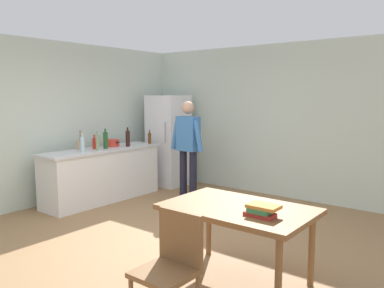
{
  "coord_description": "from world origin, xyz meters",
  "views": [
    {
      "loc": [
        3.31,
        -3.43,
        1.81
      ],
      "look_at": [
        -0.36,
        1.21,
        1.07
      ],
      "focal_mm": 36.66,
      "sensor_mm": 36.0,
      "label": 1
    }
  ],
  "objects_px": {
    "refrigerator": "(168,140)",
    "dining_table": "(238,214)",
    "book_stack": "(262,210)",
    "bottle_sauce_red": "(94,143)",
    "person": "(188,143)",
    "bottle_beer_brown": "(150,138)",
    "bottle_wine_green": "(106,140)",
    "utensil_jar": "(80,145)",
    "cooking_pot": "(111,143)",
    "bottle_vinegar_tall": "(97,142)",
    "chair": "(172,262)",
    "bottle_wine_dark": "(128,138)",
    "bottle_water_clear": "(83,144)"
  },
  "relations": [
    {
      "from": "utensil_jar",
      "to": "bottle_sauce_red",
      "type": "xyz_separation_m",
      "value": [
        0.14,
        0.19,
        0.02
      ]
    },
    {
      "from": "bottle_sauce_red",
      "to": "bottle_beer_brown",
      "type": "xyz_separation_m",
      "value": [
        0.24,
        1.09,
        0.01
      ]
    },
    {
      "from": "bottle_wine_green",
      "to": "bottle_water_clear",
      "type": "distance_m",
      "value": 0.47
    },
    {
      "from": "person",
      "to": "cooking_pot",
      "type": "distance_m",
      "value": 1.38
    },
    {
      "from": "chair",
      "to": "bottle_vinegar_tall",
      "type": "xyz_separation_m",
      "value": [
        -3.26,
        1.87,
        0.5
      ]
    },
    {
      "from": "bottle_wine_dark",
      "to": "bottle_wine_green",
      "type": "relative_size",
      "value": 1.0
    },
    {
      "from": "cooking_pot",
      "to": "utensil_jar",
      "type": "distance_m",
      "value": 0.6
    },
    {
      "from": "utensil_jar",
      "to": "cooking_pot",
      "type": "bearing_deg",
      "value": 80.98
    },
    {
      "from": "utensil_jar",
      "to": "book_stack",
      "type": "xyz_separation_m",
      "value": [
        3.93,
        -0.96,
        -0.17
      ]
    },
    {
      "from": "book_stack",
      "to": "utensil_jar",
      "type": "bearing_deg",
      "value": 166.35
    },
    {
      "from": "chair",
      "to": "bottle_wine_dark",
      "type": "distance_m",
      "value": 4.16
    },
    {
      "from": "dining_table",
      "to": "utensil_jar",
      "type": "bearing_deg",
      "value": 167.2
    },
    {
      "from": "refrigerator",
      "to": "dining_table",
      "type": "xyz_separation_m",
      "value": [
        3.3,
        -2.7,
        -0.23
      ]
    },
    {
      "from": "person",
      "to": "bottle_wine_dark",
      "type": "distance_m",
      "value": 1.08
    },
    {
      "from": "dining_table",
      "to": "cooking_pot",
      "type": "xyz_separation_m",
      "value": [
        -3.52,
        1.42,
        0.29
      ]
    },
    {
      "from": "cooking_pot",
      "to": "bottle_wine_dark",
      "type": "bearing_deg",
      "value": 31.45
    },
    {
      "from": "book_stack",
      "to": "bottle_vinegar_tall",
      "type": "bearing_deg",
      "value": 163.81
    },
    {
      "from": "person",
      "to": "bottle_beer_brown",
      "type": "xyz_separation_m",
      "value": [
        -0.88,
        -0.05,
        0.03
      ]
    },
    {
      "from": "bottle_sauce_red",
      "to": "dining_table",
      "type": "bearing_deg",
      "value": -16.15
    },
    {
      "from": "book_stack",
      "to": "cooking_pot",
      "type": "bearing_deg",
      "value": 158.02
    },
    {
      "from": "bottle_wine_green",
      "to": "book_stack",
      "type": "bearing_deg",
      "value": -19.25
    },
    {
      "from": "book_stack",
      "to": "chair",
      "type": "bearing_deg",
      "value": -111.1
    },
    {
      "from": "dining_table",
      "to": "bottle_wine_dark",
      "type": "height_order",
      "value": "bottle_wine_dark"
    },
    {
      "from": "refrigerator",
      "to": "bottle_sauce_red",
      "type": "bearing_deg",
      "value": -95.86
    },
    {
      "from": "bottle_beer_brown",
      "to": "book_stack",
      "type": "distance_m",
      "value": 4.2
    },
    {
      "from": "bottle_wine_dark",
      "to": "bottle_water_clear",
      "type": "xyz_separation_m",
      "value": [
        -0.09,
        -0.9,
        -0.02
      ]
    },
    {
      "from": "bottle_sauce_red",
      "to": "book_stack",
      "type": "relative_size",
      "value": 0.83
    },
    {
      "from": "bottle_wine_dark",
      "to": "bottle_vinegar_tall",
      "type": "height_order",
      "value": "bottle_wine_dark"
    },
    {
      "from": "bottle_sauce_red",
      "to": "bottle_wine_green",
      "type": "xyz_separation_m",
      "value": [
        0.13,
        0.14,
        0.05
      ]
    },
    {
      "from": "bottle_sauce_red",
      "to": "bottle_wine_green",
      "type": "height_order",
      "value": "bottle_wine_green"
    },
    {
      "from": "bottle_vinegar_tall",
      "to": "person",
      "type": "bearing_deg",
      "value": 53.88
    },
    {
      "from": "person",
      "to": "bottle_wine_dark",
      "type": "height_order",
      "value": "person"
    },
    {
      "from": "chair",
      "to": "person",
      "type": "bearing_deg",
      "value": 132.16
    },
    {
      "from": "bottle_wine_green",
      "to": "dining_table",
      "type": "bearing_deg",
      "value": -18.91
    },
    {
      "from": "refrigerator",
      "to": "cooking_pot",
      "type": "relative_size",
      "value": 4.5
    },
    {
      "from": "bottle_sauce_red",
      "to": "bottle_vinegar_tall",
      "type": "relative_size",
      "value": 0.75
    },
    {
      "from": "cooking_pot",
      "to": "chair",
      "type": "bearing_deg",
      "value": -34.12
    },
    {
      "from": "bottle_beer_brown",
      "to": "book_stack",
      "type": "height_order",
      "value": "bottle_beer_brown"
    },
    {
      "from": "person",
      "to": "bottle_vinegar_tall",
      "type": "bearing_deg",
      "value": -126.12
    },
    {
      "from": "bottle_vinegar_tall",
      "to": "bottle_sauce_red",
      "type": "bearing_deg",
      "value": 154.95
    },
    {
      "from": "cooking_pot",
      "to": "book_stack",
      "type": "relative_size",
      "value": 1.38
    },
    {
      "from": "book_stack",
      "to": "bottle_sauce_red",
      "type": "bearing_deg",
      "value": 163.27
    },
    {
      "from": "chair",
      "to": "utensil_jar",
      "type": "xyz_separation_m",
      "value": [
        -3.61,
        1.79,
        0.44
      ]
    },
    {
      "from": "bottle_wine_green",
      "to": "book_stack",
      "type": "xyz_separation_m",
      "value": [
        3.67,
        -1.28,
        -0.24
      ]
    },
    {
      "from": "bottle_sauce_red",
      "to": "bottle_beer_brown",
      "type": "height_order",
      "value": "bottle_beer_brown"
    },
    {
      "from": "chair",
      "to": "cooking_pot",
      "type": "xyz_separation_m",
      "value": [
        -3.52,
        2.38,
        0.43
      ]
    },
    {
      "from": "refrigerator",
      "to": "bottle_wine_dark",
      "type": "distance_m",
      "value": 1.14
    },
    {
      "from": "utensil_jar",
      "to": "bottle_wine_green",
      "type": "distance_m",
      "value": 0.43
    },
    {
      "from": "bottle_wine_dark",
      "to": "book_stack",
      "type": "bearing_deg",
      "value": -25.5
    },
    {
      "from": "bottle_vinegar_tall",
      "to": "book_stack",
      "type": "bearing_deg",
      "value": -16.19
    }
  ]
}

